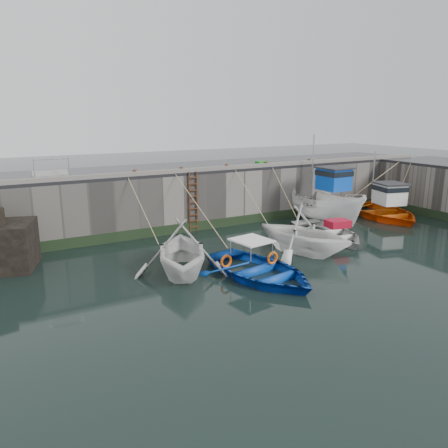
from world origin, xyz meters
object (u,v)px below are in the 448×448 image
bollard_c (227,167)px  boat_near_navy (327,237)px  bollard_e (309,161)px  bollard_a (135,173)px  bollard_d (266,164)px  boat_far_white (325,205)px  fish_crate (262,164)px  boat_near_white (182,272)px  boat_near_blacktrim (302,252)px  boat_near_blue (260,277)px  bollard_b (181,170)px  boat_far_orange (382,210)px  ladder (193,202)px

bollard_c → boat_near_navy: bearing=-55.8°
bollard_e → bollard_c: bearing=180.0°
bollard_a → bollard_d: same height
boat_far_white → boat_near_navy: bearing=-130.5°
fish_crate → bollard_d: bearing=-63.1°
boat_near_white → boat_near_blacktrim: boat_near_blacktrim is taller
boat_near_navy → boat_near_blue: bearing=-146.0°
bollard_a → bollard_d: 7.80m
boat_near_white → boat_near_blue: 3.09m
bollard_b → fish_crate: bearing=2.6°
boat_far_orange → bollard_e: (-3.49, 2.89, 2.90)m
boat_far_white → ladder: bearing=166.4°
boat_near_navy → bollard_a: 10.21m
boat_near_navy → bollard_b: bollard_b is taller
boat_near_white → boat_near_blue: bearing=-16.9°
fish_crate → bollard_c: size_ratio=2.29×
fish_crate → bollard_d: 0.27m
boat_near_blue → boat_far_white: (8.34, 5.66, 0.99)m
boat_far_orange → boat_near_blue: bearing=-144.0°
bollard_a → bollard_e: bearing=0.0°
boat_near_white → bollard_a: (0.10, 5.76, 3.30)m
boat_near_blacktrim → bollard_c: (-0.54, 6.04, 3.30)m
bollard_e → boat_near_blue: bearing=-138.5°
bollard_e → ladder: bearing=-177.6°
boat_near_blacktrim → bollard_e: bearing=29.3°
boat_near_white → bollard_e: bollard_e is taller
boat_far_white → boat_far_orange: 3.98m
ladder → bollard_c: 2.81m
boat_near_white → boat_far_orange: boat_far_orange is taller
boat_far_orange → bollard_d: (-6.69, 2.89, 2.90)m
boat_near_blacktrim → fish_crate: 7.35m
ladder → boat_near_white: (-3.10, -5.43, -1.59)m
bollard_c → boat_far_orange: bearing=-17.3°
bollard_c → bollard_e: size_ratio=1.00×
boat_near_blue → bollard_a: (-2.30, 7.71, 3.30)m
bollard_a → bollard_d: size_ratio=1.00×
boat_near_blue → boat_far_white: boat_far_white is taller
ladder → bollard_b: bearing=146.1°
boat_near_blue → fish_crate: fish_crate is taller
boat_near_white → boat_far_orange: 14.87m
ladder → bollard_c: bollard_c is taller
boat_near_blacktrim → bollard_a: bearing=113.9°
fish_crate → bollard_b: (-5.17, -0.23, -0.01)m
boat_near_white → boat_far_white: bearing=41.2°
bollard_d → boat_near_blacktrim: bearing=-108.8°
boat_near_white → bollard_e: size_ratio=16.46×
boat_near_navy → boat_far_orange: size_ratio=0.72×
boat_far_white → fish_crate: 4.41m
bollard_a → bollard_c: size_ratio=1.00×
boat_near_blacktrim → boat_far_orange: bearing=0.2°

